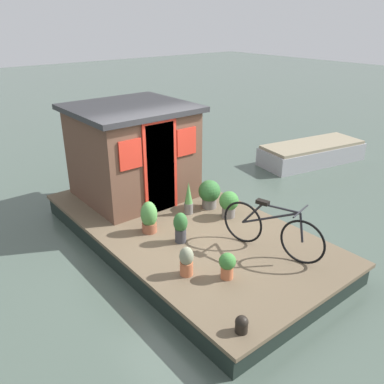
{
  "coord_description": "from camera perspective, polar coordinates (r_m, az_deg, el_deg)",
  "views": [
    {
      "loc": [
        -5.05,
        3.9,
        3.83
      ],
      "look_at": [
        -0.2,
        0.0,
        1.09
      ],
      "focal_mm": 37.77,
      "sensor_mm": 36.0,
      "label": 1
    }
  ],
  "objects": [
    {
      "name": "potted_plant_geranium",
      "position": [
        7.51,
        -0.49,
        -0.95
      ],
      "size": [
        0.17,
        0.17,
        0.64
      ],
      "color": "slate",
      "rests_on": "houseboat_deck"
    },
    {
      "name": "potted_plant_fern",
      "position": [
        7.43,
        5.23,
        -1.57
      ],
      "size": [
        0.36,
        0.36,
        0.5
      ],
      "color": "slate",
      "rests_on": "houseboat_deck"
    },
    {
      "name": "dinghy_boat",
      "position": [
        11.86,
        16.56,
        5.33
      ],
      "size": [
        1.67,
        3.18,
        0.56
      ],
      "color": "#99999E",
      "rests_on": "ground_plane"
    },
    {
      "name": "bicycle",
      "position": [
        6.39,
        11.13,
        -5.22
      ],
      "size": [
        1.7,
        0.57,
        0.85
      ],
      "color": "black",
      "rests_on": "houseboat_deck"
    },
    {
      "name": "potted_plant_rosemary",
      "position": [
        5.83,
        -0.78,
        -9.7
      ],
      "size": [
        0.21,
        0.21,
        0.45
      ],
      "color": "#B2603D",
      "rests_on": "houseboat_deck"
    },
    {
      "name": "houseboat_cabin",
      "position": [
        8.18,
        -8.34,
        5.69
      ],
      "size": [
        2.11,
        2.23,
        1.86
      ],
      "color": "brown",
      "rests_on": "houseboat_deck"
    },
    {
      "name": "ground_plane",
      "position": [
        7.45,
        -0.97,
        -7.2
      ],
      "size": [
        60.0,
        60.0,
        0.0
      ],
      "primitive_type": "plane",
      "color": "#47564C"
    },
    {
      "name": "potted_plant_succulent",
      "position": [
        5.79,
        5.01,
        -10.16
      ],
      "size": [
        0.25,
        0.25,
        0.4
      ],
      "color": "#B2603D",
      "rests_on": "houseboat_deck"
    },
    {
      "name": "potted_plant_thyme",
      "position": [
        6.93,
        -6.08,
        -3.57
      ],
      "size": [
        0.29,
        0.29,
        0.57
      ],
      "color": "#935138",
      "rests_on": "houseboat_deck"
    },
    {
      "name": "houseboat_deck",
      "position": [
        7.35,
        -0.98,
        -5.89
      ],
      "size": [
        5.6,
        2.95,
        0.39
      ],
      "color": "brown",
      "rests_on": "ground_plane"
    },
    {
      "name": "potted_plant_basil",
      "position": [
        6.59,
        -1.63,
        -4.87
      ],
      "size": [
        0.23,
        0.23,
        0.53
      ],
      "color": "#38383D",
      "rests_on": "houseboat_deck"
    },
    {
      "name": "potted_plant_ivy",
      "position": [
        7.75,
        2.48,
        -0.13
      ],
      "size": [
        0.43,
        0.43,
        0.56
      ],
      "color": "slate",
      "rests_on": "houseboat_deck"
    },
    {
      "name": "mooring_bollard",
      "position": [
        5.02,
        7.02,
        -18.03
      ],
      "size": [
        0.16,
        0.16,
        0.22
      ],
      "color": "black",
      "rests_on": "houseboat_deck"
    }
  ]
}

